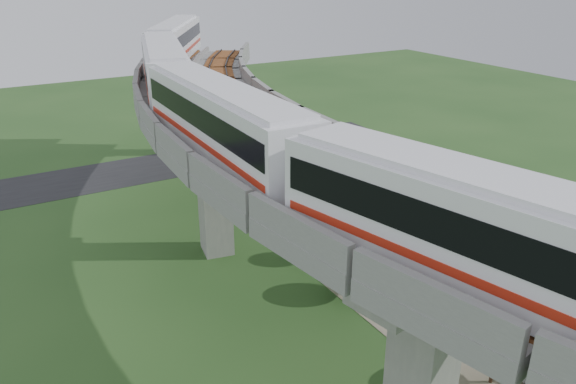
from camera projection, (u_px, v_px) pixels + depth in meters
name	position (u px, v px, depth m)	size (l,w,h in m)	color
ground	(276.00, 330.00, 31.96)	(160.00, 160.00, 0.00)	#274C1E
dirt_lot	(477.00, 280.00, 36.85)	(18.00, 26.00, 0.04)	gray
asphalt_road	(130.00, 171.00, 55.92)	(60.00, 8.00, 0.03)	#232326
viaduct	(337.00, 169.00, 30.28)	(19.58, 73.98, 11.40)	#99968E
metro_train	(224.00, 89.00, 33.91)	(14.67, 60.78, 3.64)	white
fence	(408.00, 274.00, 36.20)	(3.87, 38.73, 1.50)	#2D382D
tree_0	(260.00, 162.00, 53.37)	(2.13, 2.13, 2.66)	#382314
tree_1	(280.00, 190.00, 46.46)	(2.75, 2.75, 3.07)	#382314
tree_2	(314.00, 237.00, 38.84)	(2.22, 2.22, 2.70)	#382314
tree_3	(350.00, 267.00, 34.62)	(2.82, 2.82, 3.14)	#382314
tree_4	(497.00, 345.00, 27.10)	(2.96, 2.96, 3.52)	#382314
car_white	(557.00, 378.00, 27.33)	(1.39, 3.46, 1.18)	silver
car_red	(461.00, 266.00, 37.34)	(1.28, 3.68, 1.21)	#B21014
car_dark	(429.00, 229.00, 42.66)	(1.50, 3.70, 1.07)	black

